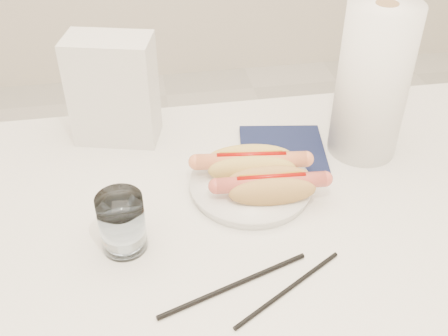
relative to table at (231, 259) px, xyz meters
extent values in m
cube|color=white|center=(0.00, 0.00, 0.04)|extent=(1.20, 0.80, 0.04)
cylinder|color=silver|center=(0.54, 0.34, -0.34)|extent=(0.04, 0.04, 0.71)
cylinder|color=white|center=(0.05, 0.10, 0.07)|extent=(0.20, 0.20, 0.02)
ellipsoid|color=#DEB959|center=(0.05, 0.10, 0.10)|extent=(0.15, 0.06, 0.05)
ellipsoid|color=#DEB959|center=(0.06, 0.14, 0.10)|extent=(0.15, 0.06, 0.05)
ellipsoid|color=#DEB959|center=(0.06, 0.12, 0.09)|extent=(0.14, 0.07, 0.03)
cylinder|color=#ED8353|center=(0.06, 0.12, 0.11)|extent=(0.19, 0.05, 0.03)
cylinder|color=#990A05|center=(0.06, 0.12, 0.12)|extent=(0.12, 0.02, 0.01)
ellipsoid|color=tan|center=(0.07, 0.04, 0.10)|extent=(0.15, 0.05, 0.05)
ellipsoid|color=tan|center=(0.08, 0.07, 0.10)|extent=(0.15, 0.05, 0.05)
ellipsoid|color=tan|center=(0.08, 0.06, 0.09)|extent=(0.13, 0.06, 0.03)
cylinder|color=#D15849|center=(0.08, 0.06, 0.11)|extent=(0.18, 0.04, 0.03)
cylinder|color=#990A05|center=(0.08, 0.06, 0.12)|extent=(0.11, 0.02, 0.01)
cylinder|color=white|center=(-0.17, 0.00, 0.11)|extent=(0.07, 0.07, 0.10)
cylinder|color=black|center=(-0.02, -0.11, 0.06)|extent=(0.23, 0.08, 0.01)
cylinder|color=black|center=(0.06, -0.13, 0.06)|extent=(0.18, 0.11, 0.01)
cube|color=silver|center=(-0.17, 0.31, 0.16)|extent=(0.17, 0.12, 0.21)
cube|color=#121A3B|center=(0.13, 0.20, 0.06)|extent=(0.18, 0.18, 0.01)
cylinder|color=white|center=(0.29, 0.19, 0.20)|extent=(0.14, 0.14, 0.28)
camera|label=1|loc=(-0.12, -0.61, 0.66)|focal=43.41mm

